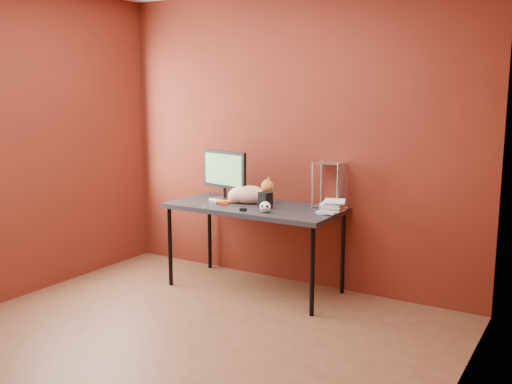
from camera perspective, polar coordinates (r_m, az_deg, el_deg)
The scene contains 11 objects.
room at distance 3.62m, azimuth -9.50°, elevation 5.68°, with size 3.52×3.52×2.61m.
desk at distance 4.91m, azimuth -0.14°, elevation -1.92°, with size 1.50×0.70×0.75m.
monitor at distance 5.11m, azimuth -3.18°, elevation 1.93°, with size 0.51×0.21×0.45m.
cat at distance 4.97m, azimuth -0.76°, elevation -0.22°, with size 0.46×0.32×0.24m.
skull_mug at distance 4.60m, azimuth 0.93°, elevation -1.50°, with size 0.09×0.10×0.09m.
speaker at distance 4.77m, azimuth 0.94°, elevation -0.88°, with size 0.12×0.12×0.14m.
book_stack at distance 4.59m, azimuth 6.88°, elevation 4.89°, with size 0.23×0.27×1.12m.
wire_rack at distance 4.84m, azimuth 7.32°, elevation 0.76°, with size 0.24×0.20×0.39m.
pocket_knife at distance 4.91m, azimuth -3.19°, elevation -1.24°, with size 0.08×0.02×0.02m, color #98170B.
black_gadget at distance 4.66m, azimuth -1.29°, elevation -1.78°, with size 0.05×0.03×0.02m, color black.
washer at distance 4.84m, azimuth -5.10°, elevation -1.51°, with size 0.04×0.04×0.00m, color #B3B3B8.
Camera 1 is at (2.36, -2.74, 1.70)m, focal length 40.00 mm.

